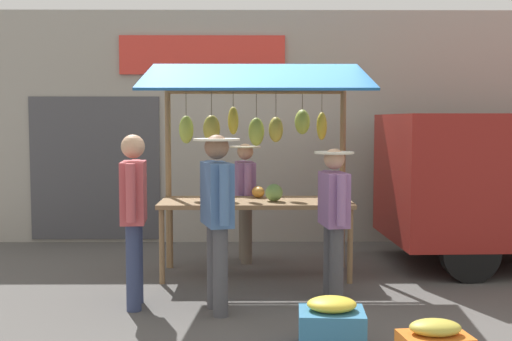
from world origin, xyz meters
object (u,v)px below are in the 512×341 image
Objects in this scene: vendor_with_sunhat at (245,193)px; produce_crate_side at (332,324)px; market_stall at (256,142)px; shopper_with_ponytail at (334,212)px; shopper_with_shopping_bag at (217,208)px; shopper_in_striped_shirt at (134,207)px.

produce_crate_side is (-0.71, 3.17, -0.69)m from vendor_with_sunhat.
produce_crate_side is (-0.58, 2.48, -1.36)m from market_stall.
vendor_with_sunhat is at bearing -79.48° from market_stall.
shopper_with_shopping_bag is (1.14, 0.42, 0.11)m from shopper_with_ponytail.
shopper_in_striped_shirt is 2.25m from produce_crate_side.
produce_crate_side is at bearing 164.92° from shopper_with_ponytail.
shopper_with_ponytail is (-0.77, 1.10, -0.66)m from market_stall.
vendor_with_sunhat is 2.28m from shopper_in_striped_shirt.
market_stall reaches higher than shopper_with_ponytail.
shopper_with_ponytail reaches higher than produce_crate_side.
market_stall is 1.66m from shopper_with_shopping_bag.
shopper_with_ponytail is 1.22m from shopper_with_shopping_bag.
market_stall is 1.65× the size of vendor_with_sunhat.
shopper_with_shopping_bag is at bearing -108.52° from shopper_in_striped_shirt.
shopper_with_ponytail is at bearing -97.75° from produce_crate_side.
produce_crate_side is (-1.76, 1.15, -0.78)m from shopper_in_striped_shirt.
market_stall reaches higher than vendor_with_sunhat.
shopper_with_ponytail reaches higher than vendor_with_sunhat.
produce_crate_side is (0.19, 1.38, -0.70)m from shopper_with_ponytail.
market_stall is 1.50× the size of shopper_in_striped_shirt.
shopper_in_striped_shirt is at bearing -34.88° from vendor_with_sunhat.
shopper_with_ponytail is at bearing -85.18° from shopper_with_shopping_bag.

